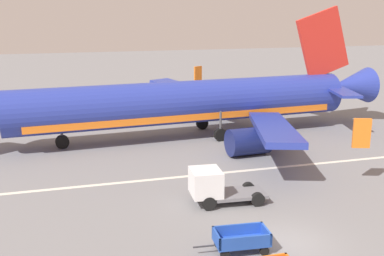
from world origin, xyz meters
name	(u,v)px	position (x,y,z in m)	size (l,w,h in m)	color
ground_plane	(289,243)	(0.00, 0.00, 0.00)	(220.00, 220.00, 0.00)	slate
apron_stripe	(219,173)	(0.00, 10.45, 0.01)	(120.00, 0.36, 0.01)	silver
airplane	(196,103)	(1.23, 20.40, 3.05)	(37.65, 30.23, 11.34)	#28389E
baggage_cart_second_in_row	(241,240)	(-2.56, -0.12, 0.60)	(3.60, 1.59, 1.07)	#234CB2
service_truck_beside_carts	(214,186)	(-2.00, 5.57, 1.10)	(4.50, 2.27, 2.10)	slate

